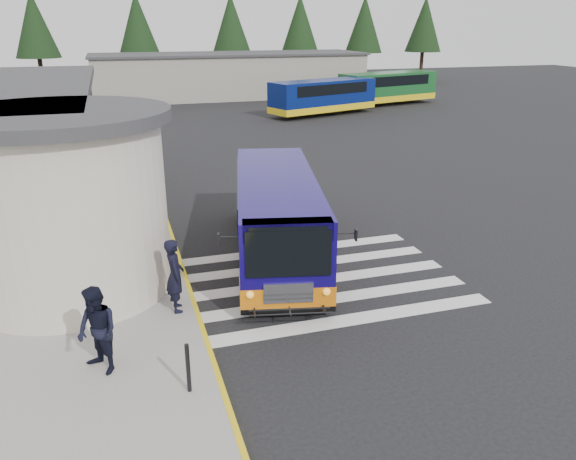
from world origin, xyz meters
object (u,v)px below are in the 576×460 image
object	(u,v)px
bollard	(188,368)
far_bus_b	(388,87)
transit_bus	(277,220)
pedestrian_b	(97,331)
pedestrian_a	(175,275)
far_bus_a	(323,95)

from	to	relation	value
bollard	far_bus_b	size ratio (longest dim) A/B	0.11
transit_bus	pedestrian_b	world-z (taller)	transit_bus
bollard	far_bus_b	distance (m)	43.78
pedestrian_a	pedestrian_b	xyz separation A→B (m)	(-1.81, -2.22, -0.00)
far_bus_a	far_bus_b	world-z (taller)	far_bus_b
far_bus_a	far_bus_b	distance (m)	8.68
far_bus_a	transit_bus	bearing A→B (deg)	137.57
transit_bus	bollard	size ratio (longest dim) A/B	8.92
pedestrian_a	far_bus_b	world-z (taller)	far_bus_b
transit_bus	pedestrian_a	size ratio (longest dim) A/B	4.93
transit_bus	far_bus_a	world-z (taller)	far_bus_a
pedestrian_b	far_bus_b	bearing A→B (deg)	111.30
pedestrian_a	far_bus_b	bearing A→B (deg)	-35.01
pedestrian_a	far_bus_b	distance (m)	40.78
transit_bus	far_bus_a	xyz separation A→B (m)	(11.68, 26.90, 0.29)
pedestrian_b	bollard	bearing A→B (deg)	18.97
far_bus_b	far_bus_a	bearing A→B (deg)	102.06
pedestrian_b	bollard	xyz separation A→B (m)	(1.64, -1.22, -0.42)
bollard	pedestrian_b	bearing A→B (deg)	143.20
pedestrian_a	far_bus_a	world-z (taller)	far_bus_a
bollard	far_bus_a	world-z (taller)	far_bus_a
transit_bus	far_bus_a	size ratio (longest dim) A/B	0.99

